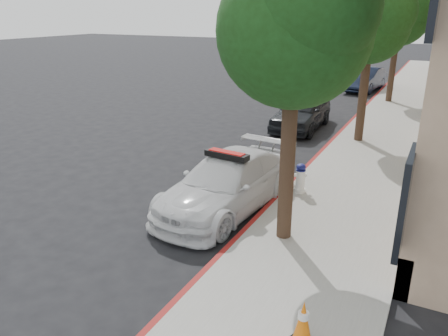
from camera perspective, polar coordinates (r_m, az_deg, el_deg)
ground at (r=12.11m, az=-2.05°, el=-2.33°), size 120.00×120.00×0.00m
sidewalk at (r=20.38m, az=21.13°, el=5.83°), size 3.20×50.00×0.15m
curb_strip at (r=20.58m, az=16.88°, el=6.44°), size 0.12×50.00×0.15m
tree_near at (r=8.18m, az=9.34°, el=17.45°), size 2.92×2.82×5.62m
tree_mid at (r=15.98m, az=18.72°, el=17.44°), size 2.77×2.64×5.43m
tree_far at (r=23.91m, az=22.02°, el=18.14°), size 3.10×3.00×5.81m
police_car at (r=10.52m, az=0.36°, el=-2.00°), size 2.31×4.71×1.47m
parked_car_mid at (r=18.10m, az=10.09°, el=7.30°), size 1.76×4.22×1.43m
parked_car_far at (r=27.86m, az=18.00°, el=10.98°), size 1.94×4.29×1.37m
fire_hydrant at (r=11.35m, az=9.95°, el=-1.35°), size 0.33×0.30×0.78m
traffic_cone at (r=6.53m, az=10.27°, el=-19.31°), size 0.47×0.47×0.70m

